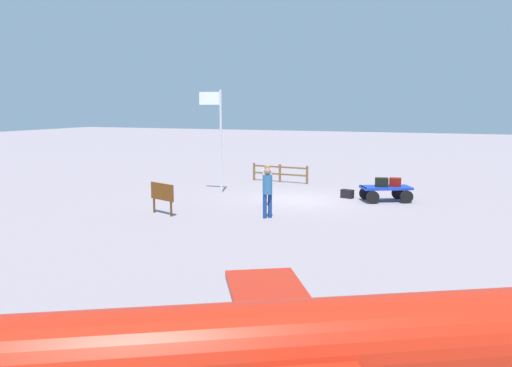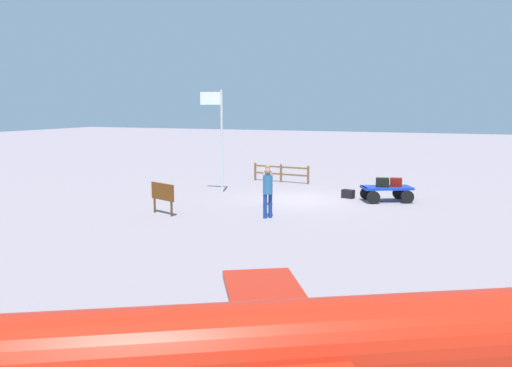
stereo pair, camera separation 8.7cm
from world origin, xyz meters
The scene contains 11 objects.
ground_plane centered at (0.00, 0.00, 0.00)m, with size 120.00×120.00×0.00m, color gray.
luggage_cart centered at (-3.41, -0.96, 0.46)m, with size 2.25×1.89×0.63m.
suitcase_dark centered at (-3.27, -0.79, 0.82)m, with size 0.58×0.46×0.37m.
suitcase_grey centered at (-3.78, -1.10, 0.81)m, with size 0.52×0.41×0.36m.
suitcase_tan centered at (-1.77, -1.18, 0.18)m, with size 0.58×0.43×0.37m.
worker_lead centered at (0.78, 1.84, 0.97)m, with size 0.44×0.44×1.65m.
worker_trailing centered at (-0.05, 3.99, 1.05)m, with size 0.48×0.48×1.79m.
airplane_near centered at (-5.12, 15.68, 1.09)m, with size 9.50×6.53×2.92m.
flagpole centered at (4.03, -0.43, 2.85)m, with size 1.10×0.10×4.66m.
signboard centered at (3.73, 4.85, 0.77)m, with size 1.22×0.53×1.15m.
wooden_fence centered at (2.55, -4.68, 0.54)m, with size 3.16×0.46×0.93m.
Camera 1 is at (-6.67, 21.44, 3.95)m, focal length 37.67 mm.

